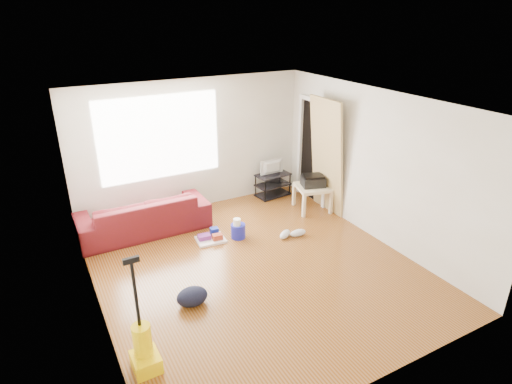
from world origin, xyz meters
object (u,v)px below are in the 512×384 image
tv_stand (273,185)px  bucket (238,237)px  backpack (193,304)px  cleaning_tray (211,237)px  sofa (145,231)px  side_table (313,190)px  vacuum (144,349)px

tv_stand → bucket: tv_stand is taller
backpack → cleaning_tray: bearing=57.0°
sofa → bucket: size_ratio=8.96×
sofa → side_table: 3.21m
tv_stand → cleaning_tray: tv_stand is taller
cleaning_tray → tv_stand: bearing=30.7°
bucket → vacuum: 3.04m
tv_stand → bucket: size_ratio=2.97×
side_table → cleaning_tray: size_ratio=1.44×
tv_stand → backpack: size_ratio=1.75×
bucket → tv_stand: bearing=41.2°
tv_stand → backpack: bearing=-143.5°
sofa → tv_stand: tv_stand is taller
bucket → backpack: bucket is taller
cleaning_tray → vacuum: 2.84m
bucket → vacuum: size_ratio=0.18×
side_table → backpack: bearing=-152.2°
tv_stand → sofa: bearing=179.1°
side_table → cleaning_tray: 2.26m
vacuum → sofa: bearing=74.0°
vacuum → side_table: bearing=30.7°
backpack → vacuum: 1.18m
cleaning_tray → backpack: 1.71m
sofa → cleaning_tray: bearing=136.5°
sofa → bucket: 1.67m
vacuum → bucket: bearing=43.1°
tv_stand → vacuum: vacuum is taller
side_table → bucket: 1.85m
bucket → backpack: size_ratio=0.59×
cleaning_tray → side_table: bearing=4.7°
tv_stand → side_table: size_ratio=1.01×
bucket → vacuum: (-2.18, -2.11, 0.25)m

